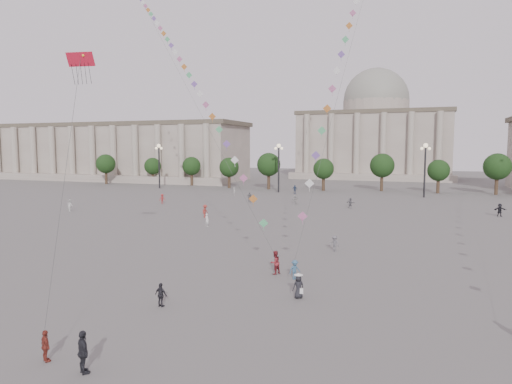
% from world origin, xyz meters
% --- Properties ---
extents(ground, '(360.00, 360.00, 0.00)m').
position_xyz_m(ground, '(0.00, 0.00, 0.00)').
color(ground, '#5B5855').
rests_on(ground, ground).
extents(hall_west, '(84.00, 26.22, 17.20)m').
position_xyz_m(hall_west, '(-75.00, 93.89, 8.43)').
color(hall_west, gray).
rests_on(hall_west, ground).
extents(hall_central, '(48.30, 34.30, 35.50)m').
position_xyz_m(hall_central, '(0.00, 129.22, 14.23)').
color(hall_central, gray).
rests_on(hall_central, ground).
extents(tree_row, '(137.12, 5.12, 8.00)m').
position_xyz_m(tree_row, '(0.00, 78.00, 5.39)').
color(tree_row, '#34271A').
rests_on(tree_row, ground).
extents(lamp_post_far_west, '(2.00, 0.90, 10.65)m').
position_xyz_m(lamp_post_far_west, '(-45.00, 70.00, 7.35)').
color(lamp_post_far_west, '#262628').
rests_on(lamp_post_far_west, ground).
extents(lamp_post_mid_west, '(2.00, 0.90, 10.65)m').
position_xyz_m(lamp_post_mid_west, '(-15.00, 70.00, 7.35)').
color(lamp_post_mid_west, '#262628').
rests_on(lamp_post_mid_west, ground).
extents(lamp_post_mid_east, '(2.00, 0.90, 10.65)m').
position_xyz_m(lamp_post_mid_east, '(15.00, 70.00, 7.35)').
color(lamp_post_mid_east, '#262628').
rests_on(lamp_post_mid_east, ground).
extents(person_crowd_0, '(1.20, 0.93, 1.90)m').
position_xyz_m(person_crowd_0, '(-10.79, 68.00, 0.95)').
color(person_crowd_0, navy).
rests_on(person_crowd_0, ground).
extents(person_crowd_1, '(1.16, 1.10, 1.89)m').
position_xyz_m(person_crowd_1, '(-36.57, 30.46, 0.95)').
color(person_crowd_1, silver).
rests_on(person_crowd_1, ground).
extents(person_crowd_2, '(1.19, 1.26, 1.71)m').
position_xyz_m(person_crowd_2, '(-28.37, 43.77, 0.85)').
color(person_crowd_2, maroon).
rests_on(person_crowd_2, ground).
extents(person_crowd_4, '(1.10, 1.47, 1.55)m').
position_xyz_m(person_crowd_4, '(-6.34, 51.32, 0.77)').
color(person_crowd_4, '#AFAFAB').
rests_on(person_crowd_4, ground).
extents(person_crowd_6, '(1.11, 0.83, 1.54)m').
position_xyz_m(person_crowd_6, '(6.47, 17.20, 0.77)').
color(person_crowd_6, '#5E5E62').
rests_on(person_crowd_6, ground).
extents(person_crowd_9, '(1.81, 1.00, 1.86)m').
position_xyz_m(person_crowd_9, '(24.97, 47.17, 0.93)').
color(person_crowd_9, black).
rests_on(person_crowd_9, ground).
extents(person_crowd_10, '(0.50, 0.66, 1.62)m').
position_xyz_m(person_crowd_10, '(-21.83, 61.06, 0.81)').
color(person_crowd_10, '#B8B7B4').
rests_on(person_crowd_10, ground).
extents(person_crowd_12, '(1.67, 1.06, 1.72)m').
position_xyz_m(person_crowd_12, '(3.56, 48.72, 0.86)').
color(person_crowd_12, slate).
rests_on(person_crowd_12, ground).
extents(person_crowd_13, '(0.71, 0.61, 1.66)m').
position_xyz_m(person_crowd_13, '(-10.89, 25.42, 0.83)').
color(person_crowd_13, silver).
rests_on(person_crowd_13, ground).
extents(person_crowd_16, '(1.11, 0.69, 1.75)m').
position_xyz_m(person_crowd_16, '(-14.78, 51.10, 0.88)').
color(person_crowd_16, '#57585C').
rests_on(person_crowd_16, ground).
extents(person_crowd_17, '(0.80, 1.25, 1.82)m').
position_xyz_m(person_crowd_17, '(-14.39, 32.09, 0.91)').
color(person_crowd_17, '#9D322A').
rests_on(person_crowd_17, ground).
extents(tourist_0, '(0.95, 0.73, 1.50)m').
position_xyz_m(tourist_0, '(-2.23, -9.68, 0.75)').
color(tourist_0, maroon).
rests_on(tourist_0, ground).
extents(tourist_1, '(1.21, 1.03, 1.94)m').
position_xyz_m(tourist_1, '(0.17, -10.00, 0.97)').
color(tourist_1, black).
rests_on(tourist_1, ground).
extents(tourist_4, '(0.93, 0.52, 1.51)m').
position_xyz_m(tourist_4, '(-1.09, -1.52, 0.75)').
color(tourist_4, black).
rests_on(tourist_4, ground).
extents(kite_flyer_0, '(1.04, 1.12, 1.84)m').
position_xyz_m(kite_flyer_0, '(3.43, 7.88, 0.92)').
color(kite_flyer_0, maroon).
rests_on(kite_flyer_0, ground).
extents(kite_flyer_1, '(1.04, 1.08, 1.48)m').
position_xyz_m(kite_flyer_1, '(5.25, 7.02, 0.74)').
color(kite_flyer_1, '#385F7E').
rests_on(kite_flyer_1, ground).
extents(hat_person, '(0.91, 0.87, 1.69)m').
position_xyz_m(hat_person, '(6.57, 2.92, 0.84)').
color(hat_person, black).
rests_on(hat_person, ground).
extents(dragon_kite, '(5.61, 7.26, 22.18)m').
position_xyz_m(dragon_kite, '(-11.05, 3.77, 15.81)').
color(dragon_kite, red).
rests_on(dragon_kite, ground).
extents(kite_train_west, '(35.73, 36.39, 62.57)m').
position_xyz_m(kite_train_west, '(-15.46, 27.40, 20.51)').
color(kite_train_west, '#3F3F3F').
rests_on(kite_train_west, ground).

